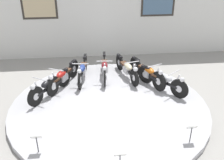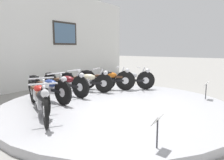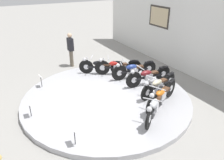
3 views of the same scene
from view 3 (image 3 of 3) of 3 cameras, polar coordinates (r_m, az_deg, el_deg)
The scene contains 14 objects.
ground_plane at distance 7.86m, azimuth -1.43°, elevation -5.09°, with size 60.00×60.00×0.00m, color gray.
display_platform at distance 7.82m, azimuth -1.43°, elevation -4.58°, with size 5.86×5.86×0.16m, color #ADADB2.
back_wall at distance 9.73m, azimuth 21.89°, elevation 11.95°, with size 14.00×0.22×4.01m.
motorcycle_black at distance 9.33m, azimuth -2.96°, elevation 3.73°, with size 1.15×1.66×0.78m.
motorcycle_red at distance 9.28m, azimuth 1.35°, elevation 3.71°, with size 0.92×1.81×0.80m.
motorcycle_blue at distance 8.98m, azimuth 5.64°, elevation 2.84°, with size 0.54×1.99×0.80m.
motorcycle_maroon at distance 8.50m, azimuth 9.38°, elevation 1.22°, with size 0.54×1.99×0.80m.
motorcycle_cream at distance 7.88m, azimuth 12.00°, elevation -1.18°, with size 0.64×1.91×0.78m.
motorcycle_orange at distance 7.22m, azimuth 12.80°, elevation -3.70°, with size 0.85×1.87×0.81m.
motorcycle_silver at distance 6.64m, azimuth 11.06°, elevation -6.45°, with size 1.25×1.60×0.79m.
info_placard_front_left at distance 8.64m, azimuth -18.11°, elevation 0.49°, with size 0.26×0.11×0.51m.
info_placard_front_centre at distance 6.96m, azimuth -20.75°, elevation -6.32°, with size 0.26×0.11×0.51m.
info_placard_front_right at distance 5.60m, azimuth -9.81°, elevation -13.37°, with size 0.26×0.11×0.51m.
visitor_standing at distance 10.63m, azimuth -10.77°, elevation 8.26°, with size 0.36×0.22×1.63m.
Camera 3 is at (5.99, -3.11, 4.03)m, focal length 35.00 mm.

